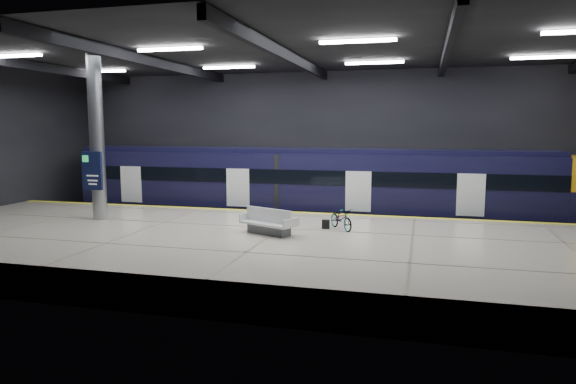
% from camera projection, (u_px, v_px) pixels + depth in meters
% --- Properties ---
extents(ground, '(30.00, 30.00, 0.00)m').
position_uv_depth(ground, '(287.00, 250.00, 20.99)').
color(ground, black).
rests_on(ground, ground).
extents(room_shell, '(30.10, 16.10, 8.05)m').
position_uv_depth(room_shell, '(287.00, 109.00, 20.28)').
color(room_shell, black).
rests_on(room_shell, ground).
extents(platform, '(30.00, 11.00, 1.10)m').
position_uv_depth(platform, '(269.00, 251.00, 18.52)').
color(platform, beige).
rests_on(platform, ground).
extents(safety_strip, '(30.00, 0.40, 0.01)m').
position_uv_depth(safety_strip, '(303.00, 213.00, 23.49)').
color(safety_strip, yellow).
rests_on(safety_strip, platform).
extents(rails, '(30.00, 1.52, 0.16)m').
position_uv_depth(rails, '(315.00, 224.00, 26.25)').
color(rails, gray).
rests_on(rails, ground).
extents(train, '(29.40, 2.84, 3.79)m').
position_uv_depth(train, '(338.00, 186.00, 25.71)').
color(train, black).
rests_on(train, ground).
extents(bench, '(2.34, 1.69, 0.95)m').
position_uv_depth(bench, '(269.00, 225.00, 18.75)').
color(bench, '#595B60').
rests_on(bench, platform).
extents(bicycle, '(1.42, 1.62, 0.85)m').
position_uv_depth(bicycle, '(341.00, 219.00, 19.59)').
color(bicycle, '#99999E').
rests_on(bicycle, platform).
extents(pannier_bag, '(0.33, 0.23, 0.35)m').
position_uv_depth(pannier_bag, '(326.00, 224.00, 19.77)').
color(pannier_bag, black).
rests_on(pannier_bag, platform).
extents(info_column, '(0.90, 0.78, 6.90)m').
position_uv_depth(info_column, '(97.00, 140.00, 21.48)').
color(info_column, '#9EA0A5').
rests_on(info_column, platform).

